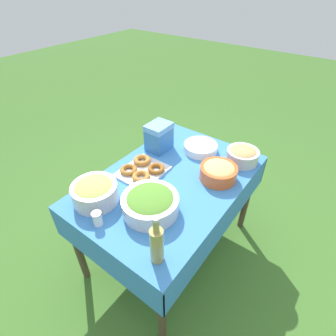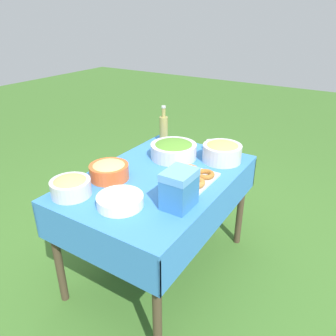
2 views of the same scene
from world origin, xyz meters
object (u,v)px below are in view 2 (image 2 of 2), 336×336
salad_bowl (174,149)px  plate_stack (120,201)px  olive_oil_bottle (164,128)px  pasta_bowl (109,170)px  cooler_box (179,189)px  donut_platter (191,177)px  bread_bowl (71,186)px  fruit_bowl (222,151)px

salad_bowl → plate_stack: 0.71m
plate_stack → olive_oil_bottle: size_ratio=0.86×
pasta_bowl → plate_stack: size_ratio=0.96×
olive_oil_bottle → cooler_box: bearing=37.8°
donut_platter → olive_oil_bottle: size_ratio=1.07×
pasta_bowl → plate_stack: 0.34m
salad_bowl → cooler_box: (0.54, 0.37, 0.04)m
bread_bowl → fruit_bowl: (-0.90, 0.53, 0.01)m
cooler_box → olive_oil_bottle: bearing=-142.2°
olive_oil_bottle → salad_bowl: bearing=45.6°
salad_bowl → bread_bowl: (0.77, -0.22, -0.01)m
olive_oil_bottle → bread_bowl: olive_oil_bottle is taller
pasta_bowl → donut_platter: pasta_bowl is taller
pasta_bowl → donut_platter: bearing=119.5°
pasta_bowl → fruit_bowl: size_ratio=0.90×
pasta_bowl → cooler_box: 0.54m
plate_stack → fruit_bowl: bearing=165.0°
plate_stack → olive_oil_bottle: bearing=-161.0°
olive_oil_bottle → cooler_box: (0.77, 0.60, -0.01)m
plate_stack → donut_platter: bearing=158.4°
salad_bowl → pasta_bowl: bearing=-19.2°
fruit_bowl → donut_platter: bearing=-6.2°
pasta_bowl → olive_oil_bottle: size_ratio=0.83×
olive_oil_bottle → bread_bowl: (0.99, 0.01, -0.06)m
donut_platter → olive_oil_bottle: 0.69m
bread_bowl → plate_stack: bearing=101.2°
donut_platter → bread_bowl: bearing=-43.1°
donut_platter → olive_oil_bottle: (-0.47, -0.51, 0.09)m
salad_bowl → cooler_box: 0.66m
donut_platter → olive_oil_bottle: olive_oil_bottle is taller
olive_oil_bottle → bread_bowl: bearing=0.7°
pasta_bowl → fruit_bowl: bearing=142.0°
bread_bowl → cooler_box: 0.63m
salad_bowl → cooler_box: cooler_box is taller
pasta_bowl → fruit_bowl: fruit_bowl is taller
cooler_box → salad_bowl: bearing=-146.0°
salad_bowl → pasta_bowl: 0.52m
pasta_bowl → olive_oil_bottle: bearing=-175.4°
donut_platter → plate_stack: size_ratio=1.24×
fruit_bowl → cooler_box: size_ratio=1.28×
salad_bowl → olive_oil_bottle: (-0.22, -0.23, 0.05)m
plate_stack → cooler_box: bearing=121.0°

